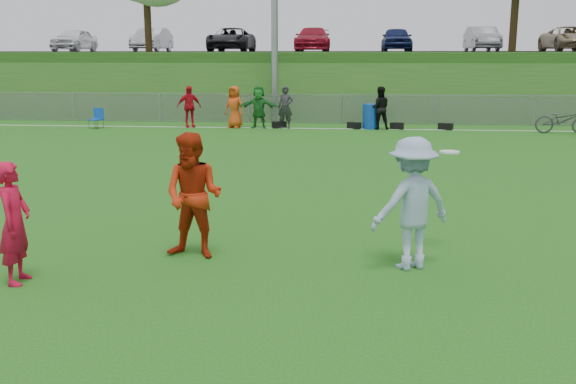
# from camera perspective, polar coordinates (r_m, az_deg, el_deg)

# --- Properties ---
(ground) EXTENTS (120.00, 120.00, 0.00)m
(ground) POSITION_cam_1_polar(r_m,az_deg,el_deg) (8.35, 2.53, -8.44)
(ground) COLOR #155C13
(ground) RESTS_ON ground
(sideline_far) EXTENTS (60.00, 0.10, 0.01)m
(sideline_far) POSITION_cam_1_polar(r_m,az_deg,el_deg) (25.97, 4.72, 5.63)
(sideline_far) COLOR white
(sideline_far) RESTS_ON ground
(fence) EXTENTS (58.00, 0.06, 1.30)m
(fence) POSITION_cam_1_polar(r_m,az_deg,el_deg) (27.90, 4.82, 7.40)
(fence) COLOR gray
(fence) RESTS_ON ground
(berm) EXTENTS (120.00, 18.00, 3.00)m
(berm) POSITION_cam_1_polar(r_m,az_deg,el_deg) (38.83, 5.10, 9.98)
(berm) COLOR #245116
(berm) RESTS_ON ground
(parking_lot) EXTENTS (120.00, 12.00, 0.10)m
(parking_lot) POSITION_cam_1_polar(r_m,az_deg,el_deg) (40.81, 5.18, 12.25)
(parking_lot) COLOR black
(parking_lot) RESTS_ON berm
(car_row) EXTENTS (32.04, 5.18, 1.44)m
(car_row) POSITION_cam_1_polar(r_m,az_deg,el_deg) (39.85, 3.46, 13.39)
(car_row) COLOR white
(car_row) RESTS_ON parking_lot
(spectator_row) EXTENTS (8.70, 0.83, 1.69)m
(spectator_row) POSITION_cam_1_polar(r_m,az_deg,el_deg) (26.09, -1.52, 7.55)
(spectator_row) COLOR red
(spectator_row) RESTS_ON ground
(gear_bags) EXTENTS (7.27, 0.58, 0.26)m
(gear_bags) POSITION_cam_1_polar(r_m,az_deg,el_deg) (26.07, 7.16, 5.87)
(gear_bags) COLOR black
(gear_bags) RESTS_ON ground
(player_red_left) EXTENTS (0.45, 0.63, 1.61)m
(player_red_left) POSITION_cam_1_polar(r_m,az_deg,el_deg) (9.00, -23.15, -2.54)
(player_red_left) COLOR red
(player_red_left) RESTS_ON ground
(player_red_center) EXTENTS (1.01, 0.85, 1.84)m
(player_red_center) POSITION_cam_1_polar(r_m,az_deg,el_deg) (9.40, -8.38, -0.35)
(player_red_center) COLOR #B8270C
(player_red_center) RESTS_ON ground
(player_blue) EXTENTS (1.37, 1.16, 1.84)m
(player_blue) POSITION_cam_1_polar(r_m,az_deg,el_deg) (8.98, 10.94, -1.02)
(player_blue) COLOR #95B0CF
(player_blue) RESTS_ON ground
(frisbee) EXTENTS (0.30, 0.30, 0.03)m
(frisbee) POSITION_cam_1_polar(r_m,az_deg,el_deg) (9.84, 14.17, 3.46)
(frisbee) COLOR silver
(frisbee) RESTS_ON ground
(recycling_bin) EXTENTS (0.70, 0.70, 0.99)m
(recycling_bin) POSITION_cam_1_polar(r_m,az_deg,el_deg) (26.11, 7.37, 6.68)
(recycling_bin) COLOR #0F3EA9
(recycling_bin) RESTS_ON ground
(camp_chair) EXTENTS (0.55, 0.56, 0.81)m
(camp_chair) POSITION_cam_1_polar(r_m,az_deg,el_deg) (27.18, -16.68, 5.94)
(camp_chair) COLOR #1047B5
(camp_chair) RESTS_ON ground
(bicycle) EXTENTS (2.07, 1.12, 1.03)m
(bicycle) POSITION_cam_1_polar(r_m,az_deg,el_deg) (26.35, 23.25, 5.90)
(bicycle) COLOR #323234
(bicycle) RESTS_ON ground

